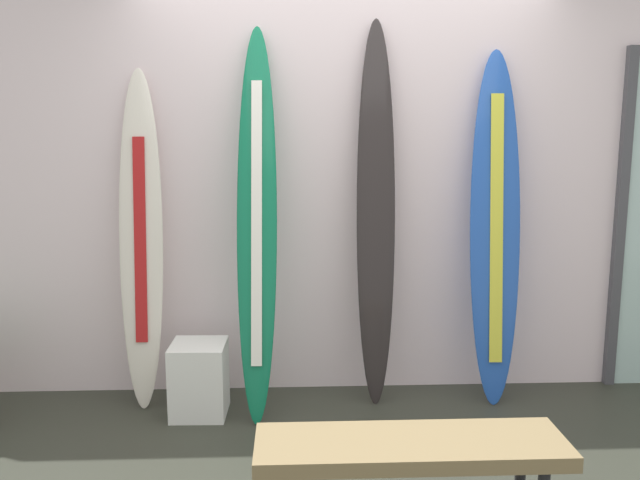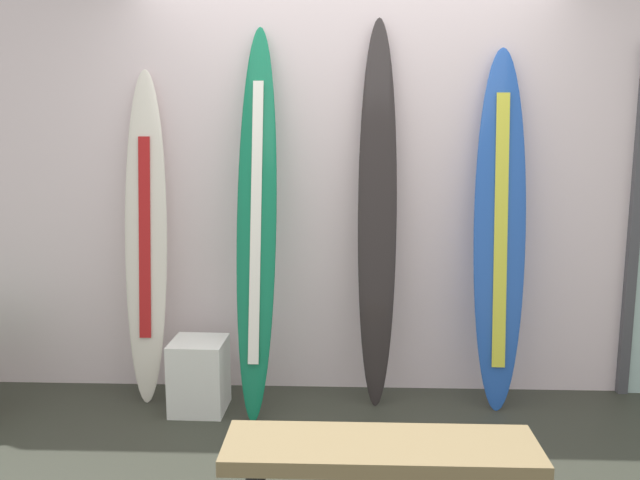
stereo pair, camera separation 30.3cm
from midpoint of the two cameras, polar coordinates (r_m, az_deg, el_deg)
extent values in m
cube|color=silver|center=(4.11, -0.12, 6.28)|extent=(7.20, 0.20, 2.80)
ellipsoid|color=silver|center=(4.02, -17.41, 0.00)|extent=(0.26, 0.31, 2.00)
cube|color=#B3191A|center=(4.00, -17.51, -0.02)|extent=(0.07, 0.16, 1.19)
cone|color=black|center=(4.17, -17.09, -11.36)|extent=(0.07, 0.08, 0.11)
ellipsoid|color=#11714B|center=(3.75, -7.83, 1.55)|extent=(0.24, 0.57, 2.24)
cube|color=white|center=(3.72, -7.88, 1.60)|extent=(0.07, 0.37, 1.58)
ellipsoid|color=#2A2424|center=(3.88, 2.66, 2.22)|extent=(0.23, 0.31, 2.28)
cone|color=black|center=(4.05, 2.63, -11.17)|extent=(0.07, 0.08, 0.11)
ellipsoid|color=blue|center=(3.99, 12.92, 0.96)|extent=(0.31, 0.35, 2.11)
cube|color=yellow|center=(3.96, 13.03, 0.96)|extent=(0.08, 0.22, 1.58)
cube|color=white|center=(3.96, -12.69, -11.75)|extent=(0.32, 0.32, 0.43)
cube|color=#47474C|center=(4.46, 22.88, 1.11)|extent=(0.06, 0.06, 2.08)
cube|color=olive|center=(2.61, 4.48, -17.58)|extent=(1.19, 0.34, 0.06)
camera|label=1|loc=(0.15, -92.28, -0.38)|focal=36.75mm
camera|label=2|loc=(0.15, 87.72, 0.38)|focal=36.75mm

